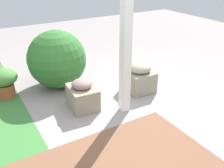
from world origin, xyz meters
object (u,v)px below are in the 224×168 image
at_px(porch_pillar, 126,33).
at_px(stone_planter_mid, 82,95).
at_px(stone_planter_nearest, 139,78).
at_px(terracotta_pot_broad, 4,81).
at_px(round_shrub, 57,59).

relative_size(porch_pillar, stone_planter_mid, 4.42).
height_order(stone_planter_nearest, terracotta_pot_broad, stone_planter_nearest).
bearing_deg(stone_planter_nearest, stone_planter_mid, 90.35).
relative_size(stone_planter_nearest, terracotta_pot_broad, 1.05).
distance_m(porch_pillar, stone_planter_nearest, 1.07).
bearing_deg(porch_pillar, stone_planter_mid, 51.96).
distance_m(round_shrub, terracotta_pot_broad, 0.85).
height_order(stone_planter_nearest, round_shrub, round_shrub).
distance_m(stone_planter_mid, terracotta_pot_broad, 1.24).
distance_m(porch_pillar, terracotta_pot_broad, 2.00).
relative_size(porch_pillar, round_shrub, 2.34).
bearing_deg(stone_planter_mid, porch_pillar, -128.04).
bearing_deg(stone_planter_mid, terracotta_pot_broad, 45.36).
xyz_separation_m(porch_pillar, stone_planter_mid, (0.36, 0.46, -0.90)).
bearing_deg(round_shrub, stone_planter_mid, -176.65).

